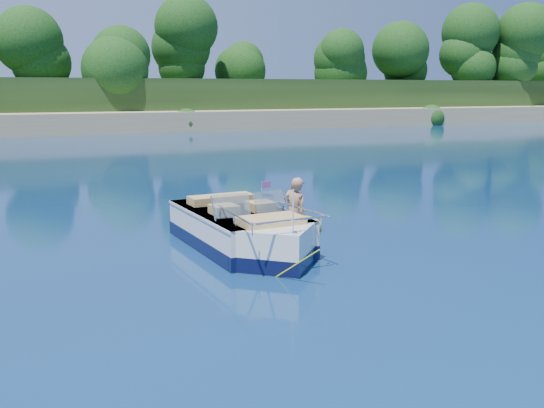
{
  "coord_description": "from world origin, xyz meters",
  "views": [
    {
      "loc": [
        -4.05,
        -10.18,
        3.18
      ],
      "look_at": [
        0.73,
        1.11,
        0.85
      ],
      "focal_mm": 40.0,
      "sensor_mm": 36.0,
      "label": 1
    }
  ],
  "objects": [
    {
      "name": "tow_tube",
      "position": [
        1.71,
        2.12,
        0.09
      ],
      "size": [
        1.52,
        1.52,
        0.33
      ],
      "rotation": [
        0.0,
        0.0,
        0.24
      ],
      "color": "#F6C300",
      "rests_on": "ground"
    },
    {
      "name": "treeline",
      "position": [
        0.04,
        41.01,
        5.55
      ],
      "size": [
        150.0,
        7.12,
        8.19
      ],
      "color": "black",
      "rests_on": "ground"
    },
    {
      "name": "ground",
      "position": [
        0.0,
        0.0,
        0.0
      ],
      "size": [
        160.0,
        160.0,
        0.0
      ],
      "primitive_type": "plane",
      "color": "#0A1B48",
      "rests_on": "ground"
    },
    {
      "name": "motorboat",
      "position": [
        0.06,
        0.91,
        0.33
      ],
      "size": [
        2.09,
        5.14,
        1.71
      ],
      "rotation": [
        0.0,
        0.0,
        0.08
      ],
      "color": "white",
      "rests_on": "ground"
    },
    {
      "name": "boy",
      "position": [
        1.64,
        2.04,
        0.0
      ],
      "size": [
        0.82,
        0.95,
        1.73
      ],
      "primitive_type": "imported",
      "rotation": [
        0.0,
        -0.17,
        2.16
      ],
      "color": "tan",
      "rests_on": "ground"
    },
    {
      "name": "shoreline",
      "position": [
        0.0,
        63.77,
        0.98
      ],
      "size": [
        170.0,
        59.0,
        6.0
      ],
      "color": "#9C845A",
      "rests_on": "ground"
    }
  ]
}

